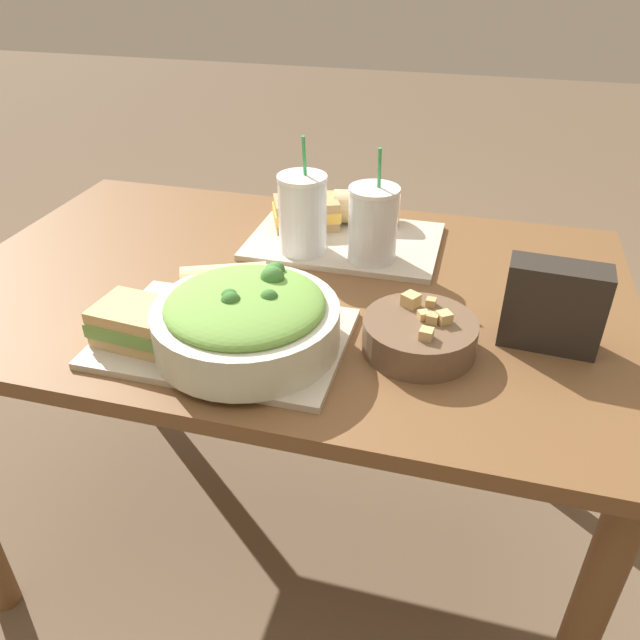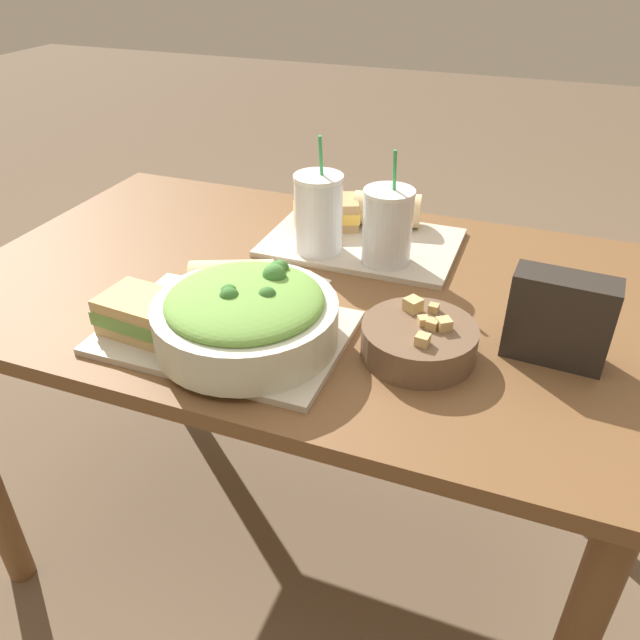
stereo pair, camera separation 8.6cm
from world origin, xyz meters
name	(u,v)px [view 1 (the left image)]	position (x,y,z in m)	size (l,w,h in m)	color
ground_plane	(295,533)	(0.00, 0.00, 0.00)	(12.00, 12.00, 0.00)	brown
dining_table	(288,326)	(0.00, 0.00, 0.65)	(1.31, 0.83, 0.75)	brown
tray_near	(224,338)	(-0.04, -0.22, 0.76)	(0.41, 0.28, 0.01)	#BCB29E
tray_far	(345,241)	(0.07, 0.19, 0.76)	(0.41, 0.28, 0.01)	#BCB29E
salad_bowl	(246,318)	(0.01, -0.24, 0.81)	(0.30, 0.30, 0.12)	beige
soup_bowl	(419,334)	(0.28, -0.16, 0.78)	(0.19, 0.19, 0.08)	brown
sandwich_near	(139,323)	(-0.16, -0.27, 0.79)	(0.15, 0.11, 0.06)	tan
baguette_near	(226,285)	(-0.07, -0.13, 0.80)	(0.17, 0.13, 0.07)	#DBBC84
sandwich_far	(306,213)	(-0.03, 0.24, 0.79)	(0.17, 0.14, 0.06)	tan
baguette_far	(368,207)	(0.10, 0.29, 0.80)	(0.16, 0.10, 0.07)	#DBBC84
drink_cup_dark	(302,216)	(0.00, 0.12, 0.84)	(0.10, 0.10, 0.24)	silver
drink_cup_red	(373,226)	(0.15, 0.12, 0.83)	(0.10, 0.10, 0.23)	silver
chip_bag	(553,306)	(0.48, -0.09, 0.82)	(0.16, 0.07, 0.15)	#28231E
napkin_folded	(276,283)	(-0.02, -0.01, 0.75)	(0.16, 0.13, 0.00)	white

